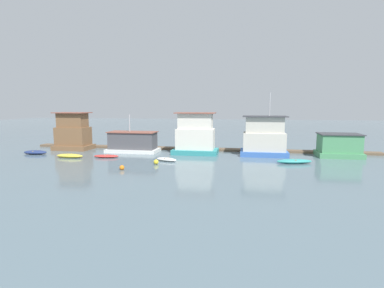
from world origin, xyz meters
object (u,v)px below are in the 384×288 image
(houseboat_blue, at_px, (264,138))
(mooring_post_near_left, at_px, (86,144))
(mooring_post_far_left, at_px, (209,147))
(mooring_post_centre, at_px, (78,141))
(dinghy_red, at_px, (106,156))
(dinghy_navy, at_px, (35,152))
(dinghy_white, at_px, (166,159))
(houseboat_teal, at_px, (195,136))
(houseboat_green, at_px, (339,146))
(houseboat_brown, at_px, (73,133))
(houseboat_white, at_px, (133,142))
(buoy_orange, at_px, (122,168))
(buoy_yellow, at_px, (156,162))
(dinghy_teal, at_px, (294,161))
(dinghy_yellow, at_px, (70,156))

(houseboat_blue, height_order, mooring_post_near_left, houseboat_blue)
(mooring_post_far_left, relative_size, mooring_post_centre, 0.59)
(dinghy_red, bearing_deg, dinghy_navy, 175.69)
(mooring_post_centre, bearing_deg, mooring_post_far_left, 0.00)
(houseboat_blue, bearing_deg, dinghy_white, -152.11)
(houseboat_teal, distance_m, houseboat_green, 18.69)
(houseboat_brown, relative_size, mooring_post_near_left, 4.48)
(houseboat_white, height_order, dinghy_navy, houseboat_white)
(dinghy_red, bearing_deg, buoy_orange, -53.18)
(houseboat_brown, relative_size, buoy_yellow, 10.10)
(houseboat_green, relative_size, mooring_post_far_left, 4.24)
(mooring_post_centre, bearing_deg, houseboat_teal, -7.29)
(houseboat_green, xyz_separation_m, buoy_yellow, (-21.82, -8.87, -1.17))
(houseboat_teal, relative_size, houseboat_blue, 0.74)
(houseboat_green, relative_size, dinghy_white, 1.82)
(houseboat_brown, xyz_separation_m, mooring_post_centre, (-0.28, 1.64, -1.38))
(buoy_orange, distance_m, buoy_yellow, 4.35)
(dinghy_red, bearing_deg, dinghy_teal, 0.30)
(dinghy_yellow, height_order, buoy_orange, buoy_orange)
(dinghy_navy, bearing_deg, mooring_post_near_left, 59.59)
(mooring_post_far_left, height_order, buoy_yellow, mooring_post_far_left)
(dinghy_red, xyz_separation_m, mooring_post_far_left, (12.30, 7.38, 0.45))
(houseboat_brown, height_order, dinghy_navy, houseboat_brown)
(houseboat_brown, relative_size, houseboat_blue, 0.68)
(dinghy_yellow, distance_m, mooring_post_centre, 9.11)
(houseboat_blue, bearing_deg, dinghy_teal, -58.39)
(houseboat_teal, distance_m, mooring_post_far_left, 3.43)
(houseboat_teal, relative_size, dinghy_teal, 1.45)
(buoy_orange, bearing_deg, houseboat_blue, 38.23)
(houseboat_white, height_order, mooring_post_near_left, houseboat_white)
(houseboat_blue, distance_m, dinghy_red, 20.68)
(dinghy_teal, height_order, mooring_post_far_left, mooring_post_far_left)
(mooring_post_centre, bearing_deg, buoy_yellow, -33.51)
(houseboat_green, relative_size, buoy_orange, 10.83)
(buoy_yellow, bearing_deg, mooring_post_far_left, 65.63)
(houseboat_teal, bearing_deg, mooring_post_far_left, 57.12)
(mooring_post_near_left, bearing_deg, houseboat_white, -15.82)
(dinghy_teal, xyz_separation_m, buoy_yellow, (-15.48, -3.23, 0.02))
(houseboat_green, bearing_deg, mooring_post_near_left, 177.45)
(houseboat_white, relative_size, buoy_yellow, 13.17)
(dinghy_yellow, bearing_deg, mooring_post_far_left, 26.13)
(dinghy_navy, height_order, buoy_orange, dinghy_navy)
(dinghy_navy, distance_m, mooring_post_centre, 7.06)
(dinghy_white, bearing_deg, mooring_post_far_left, 63.83)
(dinghy_yellow, distance_m, buoy_orange, 11.06)
(houseboat_green, bearing_deg, dinghy_white, -162.33)
(houseboat_brown, height_order, dinghy_teal, houseboat_brown)
(mooring_post_near_left, height_order, buoy_orange, mooring_post_near_left)
(dinghy_white, height_order, buoy_yellow, buoy_yellow)
(houseboat_brown, distance_m, houseboat_teal, 18.76)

